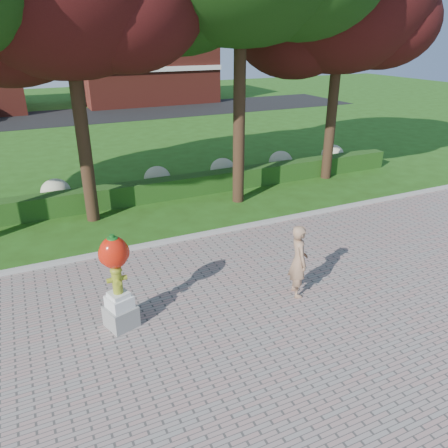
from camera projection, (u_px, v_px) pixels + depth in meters
name	position (u px, v px, depth m)	size (l,w,h in m)	color
ground	(213.00, 288.00, 11.31)	(100.00, 100.00, 0.00)	#254C13
walkway	(301.00, 394.00, 7.98)	(40.00, 14.00, 0.04)	gray
curb	(175.00, 240.00, 13.77)	(40.00, 0.18, 0.15)	#ADADA5
lawn_hedge	(140.00, 192.00, 16.95)	(24.00, 0.70, 0.80)	#1B4112
hydrangea_row	(147.00, 179.00, 17.94)	(20.10, 1.10, 0.99)	#BBBF92
street	(71.00, 117.00, 34.53)	(50.00, 8.00, 0.02)	black
building_right	(145.00, 66.00, 41.34)	(12.00, 8.00, 6.40)	maroon
tree_far_right	(339.00, 9.00, 17.24)	(7.88, 6.72, 10.21)	black
hydrant_sculpture	(117.00, 279.00, 9.34)	(0.77, 0.77, 2.25)	gray
woman	(299.00, 261.00, 10.64)	(0.68, 0.45, 1.87)	#A27A5C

